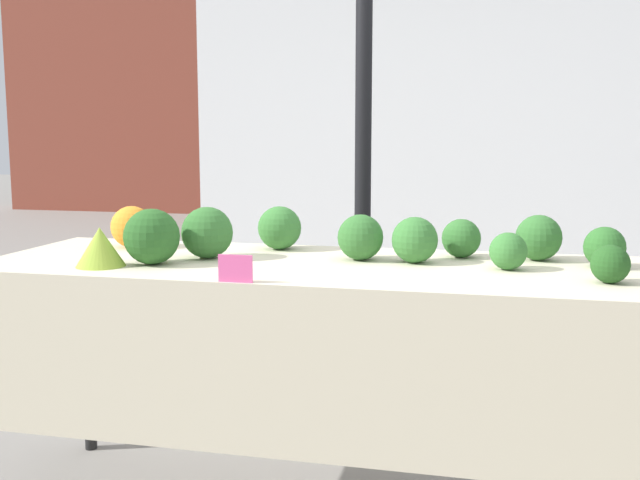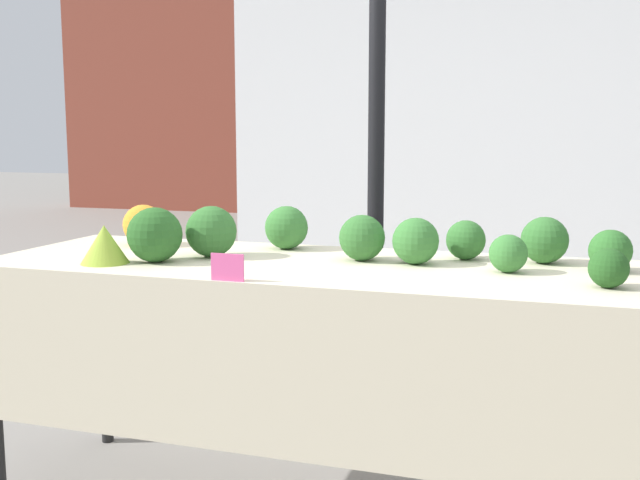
{
  "view_description": "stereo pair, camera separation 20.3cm",
  "coord_description": "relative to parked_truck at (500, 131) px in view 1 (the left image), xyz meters",
  "views": [
    {
      "loc": [
        0.57,
        -2.45,
        1.35
      ],
      "look_at": [
        0.0,
        0.0,
        1.0
      ],
      "focal_mm": 42.0,
      "sensor_mm": 36.0,
      "label": 1
    },
    {
      "loc": [
        0.77,
        -2.39,
        1.35
      ],
      "look_at": [
        0.0,
        0.0,
        1.0
      ],
      "focal_mm": 42.0,
      "sensor_mm": 36.0,
      "label": 2
    }
  ],
  "objects": [
    {
      "name": "building_facade",
      "position": [
        -0.6,
        5.5,
        1.63
      ],
      "size": [
        16.0,
        0.6,
        6.03
      ],
      "color": "brown",
      "rests_on": "ground_plane"
    },
    {
      "name": "tent_pole",
      "position": [
        -0.58,
        -3.59,
        -0.23
      ],
      "size": [
        0.07,
        0.07,
        2.31
      ],
      "color": "black",
      "rests_on": "ground_plane"
    },
    {
      "name": "parked_truck",
      "position": [
        0.0,
        0.0,
        0.0
      ],
      "size": [
        5.03,
        2.1,
        2.57
      ],
      "color": "white",
      "rests_on": "ground_plane"
    },
    {
      "name": "market_table",
      "position": [
        -0.6,
        -4.36,
        -0.58
      ],
      "size": [
        2.32,
        0.79,
        0.92
      ],
      "color": "beige",
      "rests_on": "ground_plane"
    },
    {
      "name": "orange_cauliflower",
      "position": [
        -1.39,
        -4.1,
        -0.38
      ],
      "size": [
        0.16,
        0.16,
        0.16
      ],
      "color": "orange",
      "rests_on": "market_table"
    },
    {
      "name": "romanesco_head",
      "position": [
        -1.3,
        -4.52,
        -0.4
      ],
      "size": [
        0.16,
        0.16,
        0.13
      ],
      "color": "#93B238",
      "rests_on": "market_table"
    },
    {
      "name": "broccoli_head_0",
      "position": [
        -0.48,
        -4.19,
        -0.38
      ],
      "size": [
        0.16,
        0.16,
        0.16
      ],
      "color": "#336B2D",
      "rests_on": "market_table"
    },
    {
      "name": "broccoli_head_1",
      "position": [
        -0.82,
        -4.02,
        -0.38
      ],
      "size": [
        0.17,
        0.17,
        0.17
      ],
      "color": "#387533",
      "rests_on": "market_table"
    },
    {
      "name": "broccoli_head_2",
      "position": [
        -1.01,
        -4.28,
        -0.37
      ],
      "size": [
        0.18,
        0.18,
        0.18
      ],
      "color": "#336B2D",
      "rests_on": "market_table"
    },
    {
      "name": "broccoli_head_3",
      "position": [
        -0.14,
        -4.06,
        -0.39
      ],
      "size": [
        0.14,
        0.14,
        0.14
      ],
      "color": "#336B2D",
      "rests_on": "market_table"
    },
    {
      "name": "broccoli_head_4",
      "position": [
        0.02,
        -4.27,
        -0.4
      ],
      "size": [
        0.12,
        0.12,
        0.12
      ],
      "color": "#387533",
      "rests_on": "market_table"
    },
    {
      "name": "broccoli_head_5",
      "position": [
        0.33,
        -4.16,
        -0.4
      ],
      "size": [
        0.14,
        0.14,
        0.14
      ],
      "color": "#2D6628",
      "rests_on": "market_table"
    },
    {
      "name": "broccoli_head_6",
      "position": [
        0.31,
        -4.43,
        -0.41
      ],
      "size": [
        0.11,
        0.11,
        0.11
      ],
      "color": "#23511E",
      "rests_on": "market_table"
    },
    {
      "name": "broccoli_head_7",
      "position": [
        -1.15,
        -4.44,
        -0.37
      ],
      "size": [
        0.19,
        0.19,
        0.19
      ],
      "color": "#285B23",
      "rests_on": "market_table"
    },
    {
      "name": "broccoli_head_8",
      "position": [
        0.13,
        -4.06,
        -0.38
      ],
      "size": [
        0.16,
        0.16,
        0.16
      ],
      "color": "#336B2D",
      "rests_on": "market_table"
    },
    {
      "name": "broccoli_head_9",
      "position": [
        -0.29,
        -4.21,
        -0.38
      ],
      "size": [
        0.16,
        0.16,
        0.16
      ],
      "color": "#387533",
      "rests_on": "market_table"
    },
    {
      "name": "price_sign",
      "position": [
        -0.77,
        -4.67,
        -0.42
      ],
      "size": [
        0.11,
        0.01,
        0.08
      ],
      "color": "#F45B9E",
      "rests_on": "market_table"
    }
  ]
}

